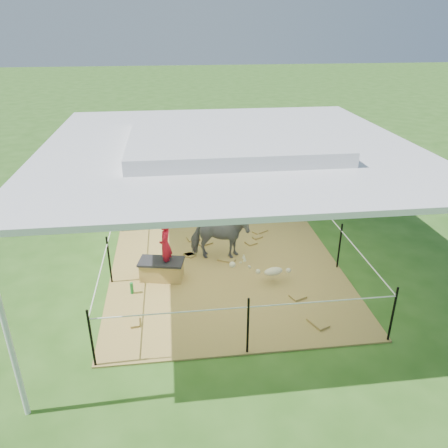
{
  "coord_description": "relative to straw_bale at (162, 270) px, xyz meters",
  "views": [
    {
      "loc": [
        -0.99,
        -7.35,
        4.59
      ],
      "look_at": [
        0.0,
        0.6,
        0.85
      ],
      "focal_mm": 35.0,
      "sensor_mm": 36.0,
      "label": 1
    }
  ],
  "objects": [
    {
      "name": "rope_fence",
      "position": [
        1.29,
        -0.01,
        0.44
      ],
      "size": [
        4.54,
        4.54,
        1.0
      ],
      "color": "black",
      "rests_on": "ground"
    },
    {
      "name": "distant_person",
      "position": [
        3.24,
        7.16,
        0.29
      ],
      "size": [
        0.6,
        0.54,
        1.0
      ],
      "primitive_type": "imported",
      "rotation": [
        0.0,
        0.0,
        3.56
      ],
      "color": "blue",
      "rests_on": "ground"
    },
    {
      "name": "trash_barrel",
      "position": [
        4.87,
        6.2,
        0.23
      ],
      "size": [
        0.74,
        0.74,
        0.88
      ],
      "primitive_type": "cylinder",
      "rotation": [
        0.0,
        0.0,
        0.37
      ],
      "color": "#174BAC",
      "rests_on": "ground"
    },
    {
      "name": "pink_hat",
      "position": [
        1.2,
        0.65,
        0.91
      ],
      "size": [
        0.32,
        0.32,
        0.15
      ],
      "primitive_type": "cylinder",
      "color": "pink",
      "rests_on": "pony"
    },
    {
      "name": "picnic_table_far",
      "position": [
        6.99,
        9.51,
        0.15
      ],
      "size": [
        1.92,
        1.54,
        0.72
      ],
      "primitive_type": "cube",
      "rotation": [
        0.0,
        0.0,
        0.18
      ],
      "color": "brown",
      "rests_on": "ground"
    },
    {
      "name": "ground",
      "position": [
        1.29,
        -0.01,
        -0.21
      ],
      "size": [
        90.0,
        90.0,
        0.0
      ],
      "primitive_type": "plane",
      "color": "#2D5919",
      "rests_on": "ground"
    },
    {
      "name": "green_bottle",
      "position": [
        -0.55,
        -0.45,
        -0.07
      ],
      "size": [
        0.07,
        0.07,
        0.22
      ],
      "primitive_type": "cylinder",
      "rotation": [
        0.0,
        0.0,
        -0.21
      ],
      "color": "#1C7E2E",
      "rests_on": "hay_patch"
    },
    {
      "name": "foal",
      "position": [
        2.11,
        -0.4,
        0.09
      ],
      "size": [
        1.06,
        0.73,
        0.53
      ],
      "primitive_type": null,
      "rotation": [
        0.0,
        0.0,
        0.23
      ],
      "color": "beige",
      "rests_on": "hay_patch"
    },
    {
      "name": "woman",
      "position": [
        0.1,
        0.0,
        0.65
      ],
      "size": [
        0.29,
        0.39,
        0.95
      ],
      "primitive_type": "imported",
      "rotation": [
        0.0,
        0.0,
        -1.78
      ],
      "color": "red",
      "rests_on": "straw_bale"
    },
    {
      "name": "hay_patch",
      "position": [
        1.29,
        -0.01,
        -0.19
      ],
      "size": [
        4.6,
        4.6,
        0.03
      ],
      "primitive_type": "cube",
      "color": "brown",
      "rests_on": "ground"
    },
    {
      "name": "dark_cloth",
      "position": [
        0.0,
        0.0,
        0.2
      ],
      "size": [
        0.92,
        0.6,
        0.04
      ],
      "primitive_type": "cube",
      "rotation": [
        0.0,
        0.0,
        -0.21
      ],
      "color": "black",
      "rests_on": "straw_bale"
    },
    {
      "name": "straw_bale",
      "position": [
        0.0,
        0.0,
        0.0
      ],
      "size": [
        0.86,
        0.55,
        0.35
      ],
      "primitive_type": "cube",
      "rotation": [
        0.0,
        0.0,
        -0.21
      ],
      "color": "olive",
      "rests_on": "hay_patch"
    },
    {
      "name": "canopy_tent",
      "position": [
        1.29,
        -0.01,
        2.49
      ],
      "size": [
        6.3,
        6.3,
        2.9
      ],
      "color": "silver",
      "rests_on": "ground"
    },
    {
      "name": "pony",
      "position": [
        1.2,
        0.65,
        0.33
      ],
      "size": [
        1.25,
        0.65,
        1.02
      ],
      "primitive_type": "imported",
      "rotation": [
        0.0,
        0.0,
        1.48
      ],
      "color": "#515156",
      "rests_on": "hay_patch"
    },
    {
      "name": "picnic_table_near",
      "position": [
        2.55,
        8.7,
        0.17
      ],
      "size": [
        2.21,
        1.97,
        0.76
      ],
      "primitive_type": "cube",
      "rotation": [
        0.0,
        0.0,
        0.45
      ],
      "color": "brown",
      "rests_on": "ground"
    }
  ]
}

